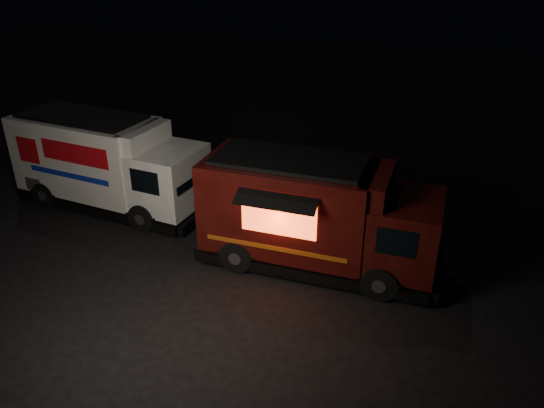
{
  "coord_description": "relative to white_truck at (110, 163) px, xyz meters",
  "views": [
    {
      "loc": [
        5.78,
        -11.78,
        8.97
      ],
      "look_at": [
        1.23,
        2.0,
        1.67
      ],
      "focal_mm": 35.0,
      "sensor_mm": 36.0,
      "label": 1
    }
  ],
  "objects": [
    {
      "name": "white_truck",
      "position": [
        0.0,
        0.0,
        0.0
      ],
      "size": [
        7.71,
        3.37,
        3.39
      ],
      "primitive_type": null,
      "rotation": [
        0.0,
        0.0,
        -0.11
      ],
      "color": "white",
      "rests_on": "ground"
    },
    {
      "name": "red_truck",
      "position": [
        8.14,
        -1.5,
        -0.01
      ],
      "size": [
        7.27,
        2.76,
        3.37
      ],
      "primitive_type": null,
      "rotation": [
        0.0,
        0.0,
        -0.01
      ],
      "color": "#3B0D0A",
      "rests_on": "ground"
    },
    {
      "name": "ground",
      "position": [
        5.34,
        -3.23,
        -1.69
      ],
      "size": [
        80.0,
        80.0,
        0.0
      ],
      "primitive_type": "plane",
      "color": "black",
      "rests_on": "ground"
    }
  ]
}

